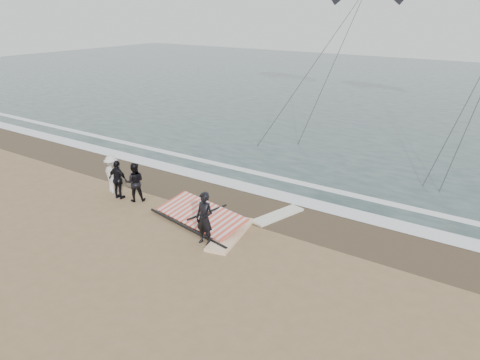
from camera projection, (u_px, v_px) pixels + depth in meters
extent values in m
plane|color=#8C704C|center=(183.00, 259.00, 13.92)|extent=(120.00, 120.00, 0.00)
cube|color=#233838|center=(444.00, 95.00, 39.26)|extent=(120.00, 54.00, 0.02)
cube|color=#4C3D2B|center=(263.00, 208.00, 17.38)|extent=(120.00, 2.80, 0.01)
cube|color=white|center=(282.00, 196.00, 18.44)|extent=(120.00, 0.90, 0.01)
cube|color=white|center=(302.00, 183.00, 19.75)|extent=(120.00, 0.45, 0.01)
imported|color=black|center=(205.00, 219.00, 14.54)|extent=(0.65, 0.43, 1.74)
cube|color=white|center=(231.00, 234.00, 15.33)|extent=(1.30, 2.68, 0.10)
cube|color=silver|center=(278.00, 215.00, 16.72)|extent=(1.08, 2.20, 0.09)
imported|color=black|center=(135.00, 182.00, 17.83)|extent=(0.94, 0.94, 1.53)
imported|color=black|center=(118.00, 180.00, 18.04)|extent=(0.93, 0.44, 1.55)
imported|color=silver|center=(112.00, 174.00, 18.65)|extent=(1.11, 0.82, 1.53)
cube|color=black|center=(207.00, 213.00, 16.87)|extent=(2.45, 1.01, 0.09)
cube|color=#EE3B27|center=(201.00, 214.00, 16.21)|extent=(3.68, 1.98, 0.37)
cylinder|color=black|center=(186.00, 227.00, 15.68)|extent=(3.98, 0.86, 0.09)
cylinder|color=black|center=(207.00, 212.00, 16.00)|extent=(0.40, 1.72, 0.07)
cylinder|color=#262626|center=(319.00, 57.00, 28.28)|extent=(0.04, 0.04, 15.26)
cylinder|color=#262626|center=(337.00, 57.00, 28.45)|extent=(0.04, 0.04, 14.01)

